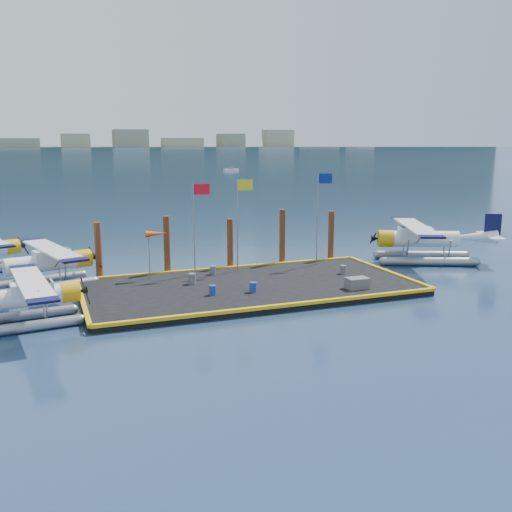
{
  "coord_description": "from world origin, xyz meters",
  "views": [
    {
      "loc": [
        -11.77,
        -32.21,
        9.1
      ],
      "look_at": [
        1.16,
        2.0,
        1.74
      ],
      "focal_mm": 40.0,
      "sensor_mm": 36.0,
      "label": 1
    }
  ],
  "objects": [
    {
      "name": "drum_4",
      "position": [
        6.86,
        0.56,
        0.68
      ],
      "size": [
        0.4,
        0.4,
        0.56
      ],
      "primitive_type": "cylinder",
      "color": "#58595D",
      "rests_on": "dock"
    },
    {
      "name": "crate",
      "position": [
        5.71,
        -3.22,
        0.73
      ],
      "size": [
        1.32,
        0.88,
        0.66
      ],
      "primitive_type": "cube",
      "color": "#58595D",
      "rests_on": "dock"
    },
    {
      "name": "piling_3",
      "position": [
        4.5,
        5.4,
        2.15
      ],
      "size": [
        0.44,
        0.44,
        4.3
      ],
      "primitive_type": "cylinder",
      "color": "#4D2C16",
      "rests_on": "ground"
    },
    {
      "name": "piling_1",
      "position": [
        -4.0,
        5.4,
        2.1
      ],
      "size": [
        0.44,
        0.44,
        4.2
      ],
      "primitive_type": "cylinder",
      "color": "#4D2C16",
      "rests_on": "ground"
    },
    {
      "name": "dock",
      "position": [
        0.0,
        0.0,
        0.2
      ],
      "size": [
        20.0,
        10.0,
        0.4
      ],
      "primitive_type": "cube",
      "color": "black",
      "rests_on": "ground"
    },
    {
      "name": "dock_bumpers",
      "position": [
        0.0,
        0.0,
        0.49
      ],
      "size": [
        20.25,
        10.25,
        0.18
      ],
      "primitive_type": null,
      "color": "gold",
      "rests_on": "dock"
    },
    {
      "name": "windsock",
      "position": [
        -5.03,
        3.8,
        3.23
      ],
      "size": [
        1.4,
        0.44,
        3.12
      ],
      "color": "gray",
      "rests_on": "dock"
    },
    {
      "name": "piling_4",
      "position": [
        8.5,
        5.4,
        2.0
      ],
      "size": [
        0.44,
        0.44,
        4.0
      ],
      "primitive_type": "cylinder",
      "color": "#4D2C16",
      "rests_on": "ground"
    },
    {
      "name": "piling_0",
      "position": [
        -8.5,
        5.4,
        2.0
      ],
      "size": [
        0.44,
        0.44,
        4.0
      ],
      "primitive_type": "cylinder",
      "color": "#4D2C16",
      "rests_on": "ground"
    },
    {
      "name": "drum_3",
      "position": [
        -2.86,
        -1.56,
        0.68
      ],
      "size": [
        0.4,
        0.4,
        0.57
      ],
      "primitive_type": "cylinder",
      "color": "navy",
      "rests_on": "dock"
    },
    {
      "name": "seaplane_d",
      "position": [
        15.08,
        3.34,
        1.64
      ],
      "size": [
        9.83,
        10.35,
        3.78
      ],
      "rotation": [
        0.0,
        0.0,
        1.17
      ],
      "color": "gray",
      "rests_on": "ground"
    },
    {
      "name": "flagpole_yellow",
      "position": [
        0.7,
        3.8,
        4.51
      ],
      "size": [
        1.14,
        0.08,
        6.2
      ],
      "color": "gray",
      "rests_on": "dock"
    },
    {
      "name": "drum_5",
      "position": [
        -1.36,
        3.46,
        0.69
      ],
      "size": [
        0.4,
        0.4,
        0.57
      ],
      "primitive_type": "cylinder",
      "color": "#58595D",
      "rests_on": "dock"
    },
    {
      "name": "seaplane_b",
      "position": [
        -11.75,
        5.15,
        1.46
      ],
      "size": [
        8.74,
        9.41,
        3.35
      ],
      "rotation": [
        0.0,
        0.0,
        -1.3
      ],
      "color": "gray",
      "rests_on": "ground"
    },
    {
      "name": "drum_0",
      "position": [
        -3.32,
        1.39,
        0.73
      ],
      "size": [
        0.47,
        0.47,
        0.66
      ],
      "primitive_type": "cylinder",
      "color": "#58595D",
      "rests_on": "dock"
    },
    {
      "name": "flagpole_red",
      "position": [
        -2.29,
        3.8,
        4.4
      ],
      "size": [
        1.14,
        0.08,
        6.0
      ],
      "color": "gray",
      "rests_on": "dock"
    },
    {
      "name": "drum_1",
      "position": [
        -0.46,
        -1.81,
        0.7
      ],
      "size": [
        0.42,
        0.42,
        0.6
      ],
      "primitive_type": "cylinder",
      "color": "navy",
      "rests_on": "dock"
    },
    {
      "name": "piling_2",
      "position": [
        0.5,
        5.4,
        1.9
      ],
      "size": [
        0.44,
        0.44,
        3.8
      ],
      "primitive_type": "cylinder",
      "color": "#4D2C16",
      "rests_on": "ground"
    },
    {
      "name": "far_backdrop",
      "position": [
        239.91,
        1737.52,
        9.45
      ],
      "size": [
        3050.0,
        2050.0,
        810.0
      ],
      "color": "black",
      "rests_on": "ground"
    },
    {
      "name": "ground",
      "position": [
        0.0,
        0.0,
        0.0
      ],
      "size": [
        4000.0,
        4000.0,
        0.0
      ],
      "primitive_type": "plane",
      "color": "navy",
      "rests_on": "ground"
    },
    {
      "name": "seaplane_a",
      "position": [
        -12.84,
        -2.56,
        1.33
      ],
      "size": [
        7.86,
        8.66,
        3.06
      ],
      "rotation": [
        0.0,
        0.0,
        -1.44
      ],
      "color": "gray",
      "rests_on": "ground"
    },
    {
      "name": "flagpole_blue",
      "position": [
        6.7,
        3.8,
        4.69
      ],
      "size": [
        1.14,
        0.08,
        6.5
      ],
      "color": "gray",
      "rests_on": "dock"
    }
  ]
}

